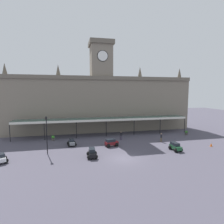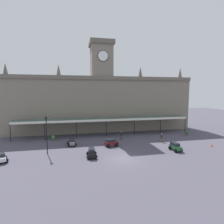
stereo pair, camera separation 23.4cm
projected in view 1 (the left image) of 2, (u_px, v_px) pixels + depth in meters
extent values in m
plane|color=#484552|center=(124.00, 159.00, 25.54)|extent=(140.00, 140.00, 0.00)
cube|color=slate|center=(101.00, 104.00, 43.71)|extent=(43.14, 5.47, 12.80)
cube|color=#685F52|center=(103.00, 78.00, 40.26)|extent=(43.14, 0.30, 0.80)
cube|color=slate|center=(101.00, 62.00, 42.63)|extent=(4.80, 4.80, 7.08)
cube|color=#61594D|center=(101.00, 44.00, 42.19)|extent=(5.50, 5.50, 1.00)
cylinder|color=white|center=(103.00, 56.00, 40.15)|extent=(2.20, 0.12, 2.20)
cylinder|color=black|center=(103.00, 56.00, 40.19)|extent=(2.46, 0.06, 2.46)
cone|color=#5B5448|center=(5.00, 69.00, 38.45)|extent=(1.10, 1.10, 2.60)
cone|color=#5B5448|center=(58.00, 70.00, 40.78)|extent=(1.10, 1.10, 2.60)
cone|color=#5B5448|center=(140.00, 72.00, 44.96)|extent=(1.10, 1.10, 2.60)
cone|color=#5B5448|center=(179.00, 73.00, 47.30)|extent=(1.10, 1.10, 2.60)
cube|color=#38564C|center=(105.00, 118.00, 39.23)|extent=(36.70, 3.20, 0.16)
cube|color=silver|center=(106.00, 120.00, 37.69)|extent=(36.70, 0.12, 0.44)
cylinder|color=black|center=(10.00, 132.00, 34.07)|extent=(0.14, 0.14, 3.58)
cylinder|color=black|center=(44.00, 131.00, 35.39)|extent=(0.14, 0.14, 3.58)
cylinder|color=black|center=(76.00, 129.00, 36.71)|extent=(0.14, 0.14, 3.58)
cylinder|color=black|center=(106.00, 128.00, 38.02)|extent=(0.14, 0.14, 3.58)
cylinder|color=black|center=(134.00, 127.00, 39.34)|extent=(0.14, 0.14, 3.58)
cylinder|color=black|center=(160.00, 126.00, 40.66)|extent=(0.14, 0.14, 3.58)
cylinder|color=black|center=(185.00, 125.00, 41.97)|extent=(0.14, 0.14, 3.58)
cube|color=slate|center=(72.00, 143.00, 31.67)|extent=(1.11, 2.14, 0.50)
cube|color=#1E232B|center=(72.00, 140.00, 31.67)|extent=(0.92, 1.19, 0.42)
sphere|color=black|center=(75.00, 145.00, 31.21)|extent=(0.64, 0.64, 0.64)
sphere|color=black|center=(69.00, 145.00, 30.92)|extent=(0.64, 0.64, 0.64)
sphere|color=black|center=(74.00, 143.00, 32.47)|extent=(0.64, 0.64, 0.64)
sphere|color=black|center=(69.00, 143.00, 32.19)|extent=(0.64, 0.64, 0.64)
cube|color=maroon|center=(112.00, 143.00, 31.30)|extent=(2.39, 1.34, 0.55)
cube|color=#1E232B|center=(111.00, 140.00, 31.16)|extent=(1.69, 1.13, 0.45)
sphere|color=black|center=(115.00, 143.00, 32.05)|extent=(0.64, 0.64, 0.64)
sphere|color=black|center=(117.00, 145.00, 31.23)|extent=(0.64, 0.64, 0.64)
sphere|color=black|center=(106.00, 144.00, 31.42)|extent=(0.64, 0.64, 0.64)
sphere|color=black|center=(108.00, 146.00, 30.60)|extent=(0.64, 0.64, 0.64)
cube|color=silver|center=(1.00, 159.00, 24.11)|extent=(1.66, 2.23, 0.50)
cube|color=#1E232B|center=(1.00, 155.00, 24.10)|extent=(1.19, 1.33, 0.42)
sphere|color=black|center=(6.00, 161.00, 23.87)|extent=(0.64, 0.64, 0.64)
sphere|color=black|center=(4.00, 158.00, 24.93)|extent=(0.64, 0.64, 0.64)
cube|color=black|center=(92.00, 154.00, 26.00)|extent=(0.99, 2.28, 0.55)
cube|color=#1E232B|center=(92.00, 150.00, 26.14)|extent=(0.89, 1.58, 0.45)
sphere|color=black|center=(96.00, 157.00, 25.34)|extent=(0.64, 0.64, 0.64)
sphere|color=black|center=(89.00, 157.00, 25.18)|extent=(0.64, 0.64, 0.64)
sphere|color=black|center=(95.00, 153.00, 26.86)|extent=(0.64, 0.64, 0.64)
sphere|color=black|center=(89.00, 153.00, 26.70)|extent=(0.64, 0.64, 0.64)
cube|color=#1E512D|center=(176.00, 147.00, 28.98)|extent=(1.00, 2.29, 0.55)
cube|color=#1E232B|center=(175.00, 144.00, 29.12)|extent=(0.90, 1.58, 0.45)
sphere|color=black|center=(181.00, 150.00, 28.38)|extent=(0.64, 0.64, 0.64)
sphere|color=black|center=(176.00, 150.00, 28.15)|extent=(0.64, 0.64, 0.64)
sphere|color=black|center=(175.00, 147.00, 29.87)|extent=(0.64, 0.64, 0.64)
sphere|color=black|center=(170.00, 147.00, 29.63)|extent=(0.64, 0.64, 0.64)
cylinder|color=#3F384C|center=(120.00, 138.00, 35.46)|extent=(0.17, 0.17, 0.82)
cylinder|color=#3F384C|center=(121.00, 138.00, 35.46)|extent=(0.17, 0.17, 0.82)
cylinder|color=black|center=(121.00, 134.00, 35.38)|extent=(0.34, 0.34, 0.62)
sphere|color=tan|center=(121.00, 132.00, 35.33)|extent=(0.23, 0.23, 0.23)
cylinder|color=brown|center=(161.00, 140.00, 34.04)|extent=(0.17, 0.17, 0.82)
cylinder|color=brown|center=(161.00, 140.00, 33.90)|extent=(0.17, 0.17, 0.82)
cylinder|color=black|center=(161.00, 136.00, 33.89)|extent=(0.34, 0.34, 0.62)
sphere|color=tan|center=(161.00, 134.00, 33.85)|extent=(0.23, 0.23, 0.23)
cylinder|color=black|center=(47.00, 137.00, 27.19)|extent=(0.13, 0.13, 5.19)
cube|color=black|center=(46.00, 118.00, 26.88)|extent=(0.30, 0.30, 0.44)
sphere|color=black|center=(46.00, 116.00, 26.85)|extent=(0.14, 0.14, 0.14)
cone|color=orange|center=(211.00, 145.00, 31.22)|extent=(0.40, 0.40, 0.57)
cylinder|color=#47423D|center=(53.00, 139.00, 35.12)|extent=(0.56, 0.56, 0.42)
sphere|color=#348628|center=(53.00, 137.00, 35.07)|extent=(0.60, 0.60, 0.60)
cylinder|color=#47423D|center=(186.00, 134.00, 39.57)|extent=(0.56, 0.56, 0.42)
sphere|color=#306926|center=(186.00, 132.00, 39.52)|extent=(0.60, 0.60, 0.60)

